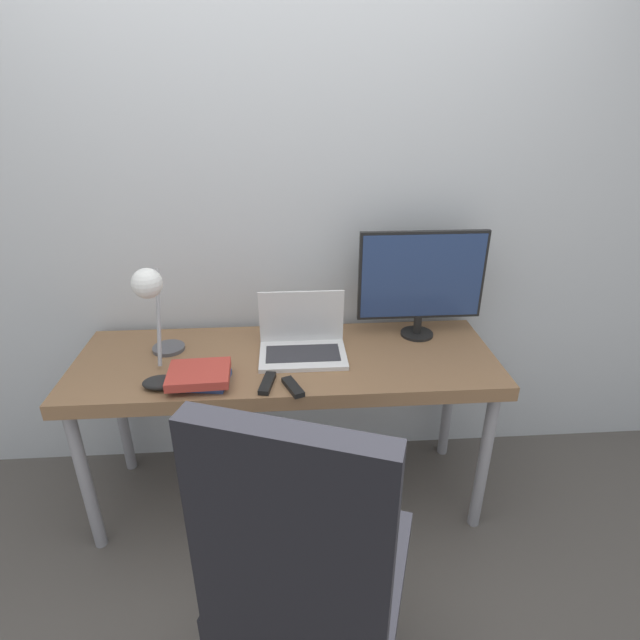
% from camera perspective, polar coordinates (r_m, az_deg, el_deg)
% --- Properties ---
extents(ground_plane, '(12.00, 12.00, 0.00)m').
position_cam_1_polar(ground_plane, '(2.35, -3.23, -24.21)').
color(ground_plane, '#514C47').
extents(wall_back, '(8.00, 0.05, 2.60)m').
position_cam_1_polar(wall_back, '(2.25, -4.37, 12.72)').
color(wall_back, silver).
rests_on(wall_back, ground_plane).
extents(desk, '(1.75, 0.60, 0.75)m').
position_cam_1_polar(desk, '(2.14, -3.83, -5.78)').
color(desk, brown).
rests_on(desk, ground_plane).
extents(laptop, '(0.36, 0.25, 0.26)m').
position_cam_1_polar(laptop, '(2.10, -2.02, -2.53)').
color(laptop, silver).
rests_on(laptop, desk).
extents(monitor, '(0.55, 0.15, 0.48)m').
position_cam_1_polar(monitor, '(2.21, 11.53, 4.60)').
color(monitor, black).
rests_on(monitor, desk).
extents(desk_lamp, '(0.14, 0.29, 0.43)m').
position_cam_1_polar(desk_lamp, '(2.00, -18.70, 2.55)').
color(desk_lamp, '#4C4C51').
rests_on(desk_lamp, desk).
extents(office_chair, '(0.64, 0.65, 1.17)m').
position_cam_1_polar(office_chair, '(1.48, -1.57, -26.32)').
color(office_chair, black).
rests_on(office_chair, ground_plane).
extents(book_stack, '(0.24, 0.20, 0.06)m').
position_cam_1_polar(book_stack, '(1.96, -13.54, -6.24)').
color(book_stack, '#334C8C').
rests_on(book_stack, desk).
extents(tv_remote, '(0.07, 0.15, 0.02)m').
position_cam_1_polar(tv_remote, '(1.91, -6.05, -7.20)').
color(tv_remote, black).
rests_on(tv_remote, desk).
extents(media_remote, '(0.09, 0.14, 0.02)m').
position_cam_1_polar(media_remote, '(1.88, -3.11, -7.65)').
color(media_remote, black).
rests_on(media_remote, desk).
extents(game_controller, '(0.14, 0.09, 0.04)m').
position_cam_1_polar(game_controller, '(1.98, -17.72, -6.82)').
color(game_controller, black).
rests_on(game_controller, desk).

